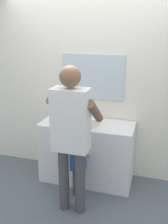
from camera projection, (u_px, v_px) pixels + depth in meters
The scene contains 8 objects.
ground_plane at pixel (81, 190), 3.44m from camera, with size 14.00×14.00×0.00m, color slate.
back_wall at pixel (93, 84), 3.58m from camera, with size 4.40×0.10×2.70m.
vanity_cabinet at pixel (87, 152), 3.58m from camera, with size 1.28×0.54×0.86m, color white.
sink_basin at pixel (87, 120), 3.40m from camera, with size 0.35×0.35×0.11m.
faucet at pixel (91, 113), 3.59m from camera, with size 0.18×0.14×0.18m.
toothbrush_cup at pixel (64, 116), 3.55m from camera, with size 0.07×0.07×0.21m.
child_toddler at pixel (78, 161), 3.19m from camera, with size 0.26×0.26×0.83m.
adult_parent at pixel (72, 129), 2.77m from camera, with size 0.54×0.57×1.74m.
Camera 1 is at (0.88, -2.80, 2.09)m, focal length 40.57 mm.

